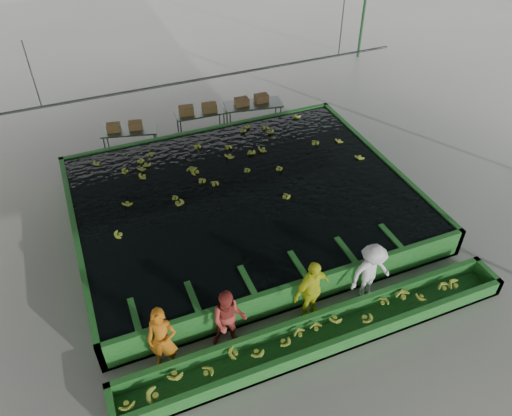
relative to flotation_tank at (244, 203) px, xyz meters
name	(u,v)px	position (x,y,z in m)	size (l,w,h in m)	color
ground	(262,244)	(0.00, -1.50, -0.45)	(80.00, 80.00, 0.00)	gray
shed_roof	(264,86)	(0.00, -1.50, 4.55)	(20.00, 22.00, 0.04)	slate
shed_posts	(263,175)	(0.00, -1.50, 2.05)	(20.00, 22.00, 5.00)	#26592C
flotation_tank	(244,203)	(0.00, 0.00, 0.00)	(10.00, 8.00, 0.90)	#226624
tank_water	(243,192)	(0.00, 0.00, 0.40)	(9.70, 7.70, 0.00)	black
sorting_trough	(322,334)	(0.00, -5.10, -0.20)	(10.00, 1.00, 0.50)	#226624
cableway_rail	(203,79)	(0.00, 3.50, 2.55)	(0.08, 0.08, 14.00)	#59605B
rail_hanger_left	(32,75)	(-5.00, 3.50, 3.55)	(0.04, 0.04, 2.00)	#59605B
rail_hanger_right	(341,27)	(5.00, 3.50, 3.55)	(0.04, 0.04, 2.00)	#59605B
worker_a	(162,339)	(-3.57, -4.30, 0.47)	(0.67, 0.44, 1.83)	#C56812
worker_b	(229,319)	(-2.02, -4.30, 0.41)	(0.83, 0.65, 1.71)	#A8372F
worker_c	(311,291)	(0.09, -4.30, 0.47)	(1.08, 0.45, 1.84)	yellow
worker_d	(371,272)	(1.76, -4.30, 0.43)	(1.13, 0.65, 1.75)	white
packing_table_left	(131,140)	(-2.49, 4.89, 0.00)	(1.96, 0.79, 0.89)	#59605B
packing_table_mid	(201,122)	(0.26, 5.23, -0.03)	(1.87, 0.75, 0.85)	#59605B
packing_table_right	(254,115)	(2.29, 4.84, 0.05)	(2.19, 0.88, 1.00)	#59605B
box_stack_left	(125,130)	(-2.62, 4.95, 0.44)	(1.24, 0.34, 0.27)	brown
box_stack_mid	(198,113)	(0.18, 5.22, 0.40)	(1.42, 0.39, 0.31)	brown
box_stack_right	(252,103)	(2.23, 4.89, 0.55)	(1.31, 0.36, 0.28)	brown
floating_bananas	(234,178)	(0.00, 0.80, 0.40)	(8.28, 5.65, 0.11)	olive
trough_bananas	(322,331)	(0.00, -5.10, -0.05)	(9.62, 0.64, 0.13)	olive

